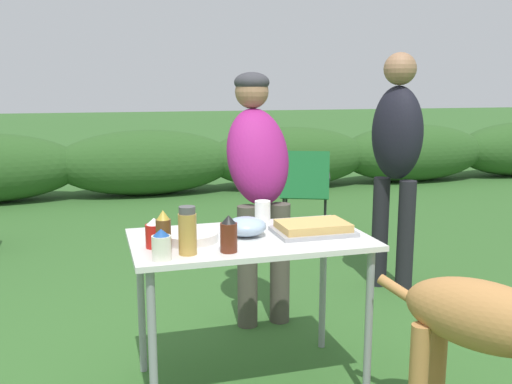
{
  "coord_description": "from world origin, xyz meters",
  "views": [
    {
      "loc": [
        -0.69,
        -2.48,
        1.44
      ],
      "look_at": [
        0.12,
        0.32,
        0.89
      ],
      "focal_mm": 40.0,
      "sensor_mm": 36.0,
      "label": 1
    }
  ],
  "objects_px": {
    "mayo_bottle": "(161,245)",
    "mixing_bowl": "(246,226)",
    "paper_cup_stack": "(263,212)",
    "spice_jar": "(187,231)",
    "ketchup_bottle": "(154,234)",
    "beer_bottle": "(163,232)",
    "plate_stack": "(190,237)",
    "folding_table": "(250,253)",
    "camp_chair_green_behind_table": "(305,187)",
    "standing_person_in_olive_jacket": "(258,170)",
    "bbq_sauce_bottle": "(229,234)",
    "dog": "(497,328)",
    "standing_person_with_beanie": "(396,150)",
    "food_tray": "(313,228)"
  },
  "relations": [
    {
      "from": "mixing_bowl",
      "to": "dog",
      "type": "height_order",
      "value": "mixing_bowl"
    },
    {
      "from": "camp_chair_green_behind_table",
      "to": "standing_person_with_beanie",
      "type": "bearing_deg",
      "value": -65.37
    },
    {
      "from": "paper_cup_stack",
      "to": "ketchup_bottle",
      "type": "bearing_deg",
      "value": -153.91
    },
    {
      "from": "spice_jar",
      "to": "beer_bottle",
      "type": "distance_m",
      "value": 0.11
    },
    {
      "from": "plate_stack",
      "to": "spice_jar",
      "type": "height_order",
      "value": "spice_jar"
    },
    {
      "from": "bbq_sauce_bottle",
      "to": "standing_person_in_olive_jacket",
      "type": "xyz_separation_m",
      "value": [
        0.42,
        0.98,
        0.12
      ]
    },
    {
      "from": "bbq_sauce_bottle",
      "to": "camp_chair_green_behind_table",
      "type": "bearing_deg",
      "value": 63.07
    },
    {
      "from": "folding_table",
      "to": "camp_chair_green_behind_table",
      "type": "distance_m",
      "value": 2.92
    },
    {
      "from": "beer_bottle",
      "to": "standing_person_in_olive_jacket",
      "type": "distance_m",
      "value": 1.15
    },
    {
      "from": "standing_person_with_beanie",
      "to": "camp_chair_green_behind_table",
      "type": "bearing_deg",
      "value": 150.14
    },
    {
      "from": "folding_table",
      "to": "dog",
      "type": "bearing_deg",
      "value": -44.75
    },
    {
      "from": "paper_cup_stack",
      "to": "spice_jar",
      "type": "bearing_deg",
      "value": -137.12
    },
    {
      "from": "plate_stack",
      "to": "spice_jar",
      "type": "distance_m",
      "value": 0.22
    },
    {
      "from": "plate_stack",
      "to": "mixing_bowl",
      "type": "xyz_separation_m",
      "value": [
        0.27,
        0.02,
        0.02
      ]
    },
    {
      "from": "ketchup_bottle",
      "to": "standing_person_with_beanie",
      "type": "relative_size",
      "value": 0.08
    },
    {
      "from": "spice_jar",
      "to": "folding_table",
      "type": "bearing_deg",
      "value": 30.97
    },
    {
      "from": "folding_table",
      "to": "mayo_bottle",
      "type": "relative_size",
      "value": 8.43
    },
    {
      "from": "paper_cup_stack",
      "to": "spice_jar",
      "type": "height_order",
      "value": "spice_jar"
    },
    {
      "from": "paper_cup_stack",
      "to": "standing_person_in_olive_jacket",
      "type": "xyz_separation_m",
      "value": [
        0.14,
        0.54,
        0.13
      ]
    },
    {
      "from": "food_tray",
      "to": "plate_stack",
      "type": "xyz_separation_m",
      "value": [
        -0.59,
        0.03,
        -0.01
      ]
    },
    {
      "from": "bbq_sauce_bottle",
      "to": "camp_chair_green_behind_table",
      "type": "distance_m",
      "value": 3.18
    },
    {
      "from": "mixing_bowl",
      "to": "ketchup_bottle",
      "type": "height_order",
      "value": "ketchup_bottle"
    },
    {
      "from": "ketchup_bottle",
      "to": "standing_person_in_olive_jacket",
      "type": "xyz_separation_m",
      "value": [
        0.71,
        0.83,
        0.13
      ]
    },
    {
      "from": "folding_table",
      "to": "bbq_sauce_bottle",
      "type": "distance_m",
      "value": 0.3
    },
    {
      "from": "ketchup_bottle",
      "to": "beer_bottle",
      "type": "bearing_deg",
      "value": -70.65
    },
    {
      "from": "ketchup_bottle",
      "to": "camp_chair_green_behind_table",
      "type": "relative_size",
      "value": 0.16
    },
    {
      "from": "spice_jar",
      "to": "food_tray",
      "type": "bearing_deg",
      "value": 15.23
    },
    {
      "from": "folding_table",
      "to": "beer_bottle",
      "type": "height_order",
      "value": "beer_bottle"
    },
    {
      "from": "standing_person_in_olive_jacket",
      "to": "standing_person_with_beanie",
      "type": "xyz_separation_m",
      "value": [
        1.06,
        0.23,
        0.06
      ]
    },
    {
      "from": "ketchup_bottle",
      "to": "camp_chair_green_behind_table",
      "type": "height_order",
      "value": "ketchup_bottle"
    },
    {
      "from": "folding_table",
      "to": "mayo_bottle",
      "type": "height_order",
      "value": "mayo_bottle"
    },
    {
      "from": "spice_jar",
      "to": "standing_person_with_beanie",
      "type": "distance_m",
      "value": 2.05
    },
    {
      "from": "dog",
      "to": "bbq_sauce_bottle",
      "type": "bearing_deg",
      "value": -63.19
    },
    {
      "from": "mayo_bottle",
      "to": "camp_chair_green_behind_table",
      "type": "relative_size",
      "value": 0.16
    },
    {
      "from": "spice_jar",
      "to": "bbq_sauce_bottle",
      "type": "relative_size",
      "value": 1.27
    },
    {
      "from": "ketchup_bottle",
      "to": "dog",
      "type": "bearing_deg",
      "value": -30.26
    },
    {
      "from": "spice_jar",
      "to": "standing_person_in_olive_jacket",
      "type": "height_order",
      "value": "standing_person_in_olive_jacket"
    },
    {
      "from": "paper_cup_stack",
      "to": "spice_jar",
      "type": "distance_m",
      "value": 0.62
    },
    {
      "from": "food_tray",
      "to": "standing_person_with_beanie",
      "type": "xyz_separation_m",
      "value": [
        1.02,
        1.03,
        0.23
      ]
    },
    {
      "from": "mixing_bowl",
      "to": "mayo_bottle",
      "type": "bearing_deg",
      "value": -147.19
    },
    {
      "from": "plate_stack",
      "to": "ketchup_bottle",
      "type": "relative_size",
      "value": 1.94
    },
    {
      "from": "folding_table",
      "to": "camp_chair_green_behind_table",
      "type": "xyz_separation_m",
      "value": [
        1.28,
        2.61,
        -0.2
      ]
    },
    {
      "from": "ketchup_bottle",
      "to": "standing_person_in_olive_jacket",
      "type": "height_order",
      "value": "standing_person_in_olive_jacket"
    },
    {
      "from": "folding_table",
      "to": "mayo_bottle",
      "type": "bearing_deg",
      "value": -150.49
    },
    {
      "from": "bbq_sauce_bottle",
      "to": "camp_chair_green_behind_table",
      "type": "relative_size",
      "value": 0.19
    },
    {
      "from": "plate_stack",
      "to": "bbq_sauce_bottle",
      "type": "relative_size",
      "value": 1.61
    },
    {
      "from": "mayo_bottle",
      "to": "dog",
      "type": "xyz_separation_m",
      "value": [
        1.21,
        -0.52,
        -0.28
      ]
    },
    {
      "from": "mayo_bottle",
      "to": "mixing_bowl",
      "type": "bearing_deg",
      "value": 32.81
    },
    {
      "from": "ketchup_bottle",
      "to": "mayo_bottle",
      "type": "bearing_deg",
      "value": -87.74
    },
    {
      "from": "paper_cup_stack",
      "to": "spice_jar",
      "type": "relative_size",
      "value": 0.59
    }
  ]
}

